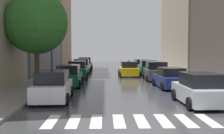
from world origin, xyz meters
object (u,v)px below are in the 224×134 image
object	(u,v)px
parked_car_left_fourth	(82,66)
parked_car_right_fifth	(141,65)
parked_car_right_nearest	(200,90)
street_tree_left	(36,23)
parked_car_right_second	(170,78)
parked_car_left_nearest	(53,87)
parked_car_right_third	(156,72)
parked_car_left_fifth	(85,64)
lamp_post_left	(52,35)
parked_car_left_second	(69,76)
taxi_midroad	(128,69)
parked_car_right_fourth	(148,68)
parked_car_left_third	(77,70)

from	to	relation	value
parked_car_left_fourth	parked_car_right_fifth	world-z (taller)	parked_car_left_fourth
parked_car_right_nearest	street_tree_left	distance (m)	12.79
parked_car_left_fourth	parked_car_right_second	bearing A→B (deg)	-150.91
parked_car_left_nearest	parked_car_right_third	size ratio (longest dim) A/B	1.06
parked_car_right_third	street_tree_left	xyz separation A→B (m)	(-9.89, -5.03, 4.06)
parked_car_right_second	parked_car_left_fourth	bearing A→B (deg)	25.89
parked_car_left_fifth	parked_car_right_nearest	xyz separation A→B (m)	(7.88, -26.79, -0.05)
street_tree_left	lamp_post_left	size ratio (longest dim) A/B	1.04
parked_car_left_second	lamp_post_left	size ratio (longest dim) A/B	0.62
parked_car_right_nearest	taxi_midroad	size ratio (longest dim) A/B	0.95
taxi_midroad	parked_car_right_nearest	bearing A→B (deg)	-172.02
parked_car_right_fourth	parked_car_right_fifth	size ratio (longest dim) A/B	1.01
parked_car_left_fifth	parked_car_right_third	bearing A→B (deg)	-153.43
lamp_post_left	parked_car_left_fifth	bearing A→B (deg)	84.70
parked_car_left_third	lamp_post_left	bearing A→B (deg)	155.25
parked_car_right_fourth	street_tree_left	distance (m)	15.21
street_tree_left	lamp_post_left	bearing A→B (deg)	79.10
parked_car_left_nearest	parked_car_right_fourth	bearing A→B (deg)	-28.09
parked_car_left_third	parked_car_right_fourth	size ratio (longest dim) A/B	0.86
parked_car_left_fourth	lamp_post_left	size ratio (longest dim) A/B	0.63
parked_car_right_fifth	taxi_midroad	bearing A→B (deg)	160.42
taxi_midroad	street_tree_left	size ratio (longest dim) A/B	0.61
parked_car_right_fourth	taxi_midroad	distance (m)	2.83
parked_car_left_third	parked_car_left_fifth	bearing A→B (deg)	-1.97
parked_car_right_nearest	lamp_post_left	size ratio (longest dim) A/B	0.61
parked_car_left_third	parked_car_left_fourth	xyz separation A→B (m)	(-0.13, 6.73, -0.00)
parked_car_right_fifth	street_tree_left	world-z (taller)	street_tree_left
parked_car_right_third	street_tree_left	world-z (taller)	street_tree_left
parked_car_right_third	parked_car_left_third	bearing A→B (deg)	75.40
parked_car_left_third	parked_car_right_nearest	size ratio (longest dim) A/B	1.01
parked_car_left_nearest	parked_car_left_second	size ratio (longest dim) A/B	1.04
parked_car_right_third	taxi_midroad	xyz separation A→B (m)	(-2.24, 4.13, -0.06)
parked_car_right_second	parked_car_right_fifth	distance (m)	17.14
parked_car_left_nearest	parked_car_right_fourth	distance (m)	17.88
parked_car_right_third	parked_car_right_fourth	distance (m)	5.65
parked_car_left_fifth	parked_car_right_fourth	world-z (taller)	parked_car_left_fifth
parked_car_left_third	parked_car_left_second	bearing A→B (deg)	176.90
lamp_post_left	parked_car_left_second	bearing A→B (deg)	-49.43
parked_car_left_nearest	street_tree_left	world-z (taller)	street_tree_left
parked_car_right_nearest	street_tree_left	size ratio (longest dim) A/B	0.59
parked_car_right_nearest	lamp_post_left	bearing A→B (deg)	43.43
lamp_post_left	parked_car_left_nearest	bearing A→B (deg)	-78.95
street_tree_left	parked_car_right_fourth	bearing A→B (deg)	46.80
parked_car_left_nearest	taxi_midroad	bearing A→B (deg)	-22.65
parked_car_left_fourth	parked_car_right_fifth	xyz separation A→B (m)	(7.87, 2.82, -0.06)
parked_car_right_fourth	parked_car_right_third	bearing A→B (deg)	-179.14
parked_car_left_fifth	street_tree_left	bearing A→B (deg)	173.05
parked_car_right_fourth	parked_car_left_second	bearing A→B (deg)	143.74
parked_car_left_third	street_tree_left	bearing A→B (deg)	159.59
parked_car_left_second	parked_car_right_nearest	distance (m)	10.96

